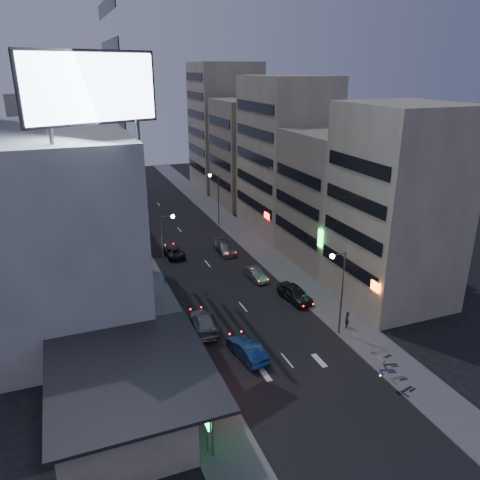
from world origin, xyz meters
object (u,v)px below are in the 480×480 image
person (347,320)px  scooter_silver_a (405,369)px  parked_car_right_far (225,247)px  scooter_black_a (411,380)px  parked_car_left (173,251)px  road_car_silver (204,322)px  scooter_black_b (397,358)px  scooter_blue (395,363)px  parked_car_right_near (295,293)px  parked_car_right_mid (256,274)px  scooter_silver_b (387,347)px  road_car_blue (247,350)px

person → scooter_silver_a: (0.15, -7.89, -0.24)m
parked_car_right_far → scooter_black_a: 31.58m
parked_car_left → road_car_silver: 18.87m
person → scooter_black_b: size_ratio=0.93×
road_car_silver → scooter_blue: (12.44, -11.63, -0.09)m
parked_car_left → parked_car_right_far: 6.77m
parked_car_right_near → road_car_silver: bearing=-175.6°
person → scooter_black_a: bearing=46.1°
parked_car_left → scooter_silver_a: parked_car_left is taller
scooter_blue → parked_car_right_mid: bearing=28.8°
scooter_black_a → scooter_silver_b: bearing=-27.1°
person → parked_car_right_near: bearing=-117.3°
scooter_black_b → scooter_silver_b: scooter_silver_b is taller
parked_car_right_near → scooter_silver_b: size_ratio=2.48×
parked_car_left → scooter_black_b: bearing=109.0°
parked_car_left → scooter_black_a: parked_car_left is taller
parked_car_right_near → scooter_black_a: parked_car_right_near is taller
parked_car_right_near → scooter_black_b: bearing=-86.0°
scooter_black_a → road_car_silver: bearing=28.8°
road_car_silver → scooter_black_b: bearing=148.8°
parked_car_right_near → road_car_blue: (-8.56, -7.78, -0.04)m
parked_car_right_far → person: (4.14, -22.24, 0.23)m
road_car_silver → scooter_silver_a: bearing=143.9°
scooter_black_a → scooter_blue: size_ratio=1.00×
parked_car_right_near → parked_car_right_far: parked_car_right_near is taller
road_car_blue → scooter_silver_b: (11.31, -3.88, -0.07)m
scooter_silver_a → road_car_silver: bearing=49.7°
scooter_silver_b → scooter_silver_a: bearing=154.2°
road_car_blue → scooter_blue: size_ratio=2.53×
scooter_silver_b → parked_car_right_mid: bearing=1.7°
parked_car_right_near → road_car_silver: parked_car_right_near is taller
person → scooter_black_a: (-0.22, -9.10, -0.25)m
parked_car_right_far → scooter_black_b: bearing=-78.7°
person → parked_car_right_far: bearing=-122.0°
parked_car_right_mid → scooter_silver_b: (4.53, -17.96, 0.07)m
scooter_black_a → scooter_blue: 2.19m
scooter_blue → scooter_black_b: size_ratio=1.06×
parked_car_left → scooter_black_b: parked_car_left is taller
scooter_black_a → scooter_black_b: bearing=-31.2°
parked_car_left → scooter_silver_b: (11.68, -28.31, 0.07)m
parked_car_right_mid → scooter_silver_a: (3.80, -21.04, 0.05)m
parked_car_right_near → person: (1.86, -6.84, 0.12)m
parked_car_left → road_car_blue: size_ratio=0.97×
scooter_silver_b → road_car_blue: bearing=58.6°
parked_car_right_far → person: 22.62m
road_car_blue → scooter_silver_a: bearing=139.0°
road_car_blue → person: bearing=177.4°
parked_car_left → road_car_blue: road_car_blue is taller
scooter_blue → scooter_silver_b: scooter_silver_b is taller
parked_car_right_near → scooter_silver_a: size_ratio=2.55×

